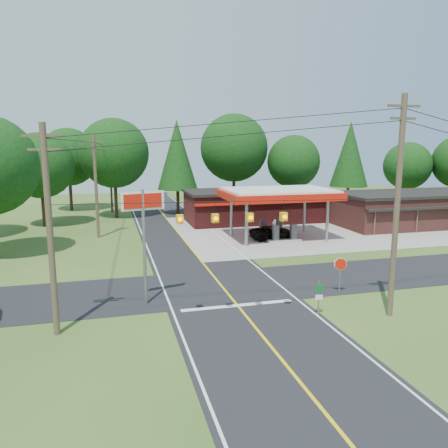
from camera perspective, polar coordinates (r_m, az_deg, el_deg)
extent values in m
plane|color=#33541D|center=(28.49, -0.30, -8.15)|extent=(120.00, 120.00, 0.00)
cube|color=black|center=(28.48, -0.30, -8.14)|extent=(8.00, 120.00, 0.02)
cube|color=black|center=(28.48, -0.30, -8.13)|extent=(70.00, 7.00, 0.02)
cube|color=yellow|center=(28.48, -0.30, -8.11)|extent=(0.15, 110.00, 0.00)
cylinder|color=gray|center=(39.13, 2.94, 0.06)|extent=(0.28, 0.28, 4.20)
cylinder|color=gray|center=(43.85, 0.96, 1.17)|extent=(0.28, 0.28, 4.20)
cylinder|color=gray|center=(42.23, 13.34, 0.55)|extent=(0.28, 0.28, 4.20)
cylinder|color=gray|center=(46.64, 10.47, 1.54)|extent=(0.28, 0.28, 4.20)
cube|color=red|center=(42.48, 7.10, 3.87)|extent=(10.60, 7.40, 0.70)
cube|color=white|center=(42.44, 7.11, 4.40)|extent=(10.00, 7.00, 0.25)
cube|color=#9E9B93|center=(41.52, 7.89, -2.20)|extent=(3.20, 0.90, 0.22)
cube|color=#3F3F44|center=(41.02, 6.76, -1.16)|extent=(0.55, 0.45, 1.50)
cube|color=#3F3F44|center=(41.70, 9.06, -1.03)|extent=(0.55, 0.45, 1.50)
cube|color=#9E9B93|center=(44.79, 6.13, -1.26)|extent=(3.20, 0.90, 0.22)
cube|color=#3F3F44|center=(44.32, 5.06, -0.28)|extent=(0.55, 0.45, 1.50)
cube|color=#3F3F44|center=(44.96, 7.22, -0.17)|extent=(0.55, 0.45, 1.50)
cube|color=#511717|center=(52.46, 4.00, 2.25)|extent=(16.00, 7.00, 3.50)
cube|color=black|center=(52.23, 4.03, 4.31)|extent=(16.40, 7.40, 0.30)
cube|color=red|center=(48.97, 5.37, 2.78)|extent=(16.00, 0.50, 0.25)
cube|color=black|center=(55.13, 24.49, 1.74)|extent=(20.00, 8.00, 3.50)
cube|color=black|center=(54.91, 24.64, 3.70)|extent=(20.40, 8.40, 0.30)
cylinder|color=#473828|center=(24.11, 21.64, 1.81)|extent=(0.30, 0.30, 11.50)
cube|color=#473828|center=(23.98, 22.46, 14.07)|extent=(1.80, 0.12, 0.12)
cube|color=#473828|center=(23.94, 22.37, 12.64)|extent=(1.40, 0.12, 0.12)
cylinder|color=#473828|center=(21.73, -21.78, -1.06)|extent=(0.30, 0.30, 10.00)
cube|color=#473828|center=(21.37, -22.57, 10.60)|extent=(1.80, 0.12, 0.12)
cube|color=#473828|center=(21.37, -22.45, 8.99)|extent=(1.40, 0.12, 0.12)
cylinder|color=#473828|center=(44.38, -16.38, 4.64)|extent=(0.30, 0.30, 10.00)
cube|color=#473828|center=(44.21, -16.67, 10.33)|extent=(1.80, 0.12, 0.12)
cube|color=#473828|center=(44.21, -16.63, 9.55)|extent=(1.40, 0.12, 0.12)
cylinder|color=#473828|center=(61.33, -14.58, 5.91)|extent=(0.30, 0.30, 9.50)
cube|color=#D19C0B|center=(21.02, -5.81, 0.65)|extent=(0.32, 0.32, 0.42)
cube|color=#D19C0B|center=(21.15, -1.17, 0.77)|extent=(0.32, 0.32, 0.42)
cube|color=#D19C0B|center=(21.42, 3.38, 0.87)|extent=(0.32, 0.32, 0.42)
cube|color=#D19C0B|center=(21.83, 7.79, 0.96)|extent=(0.32, 0.32, 0.42)
cylinder|color=#332316|center=(53.15, -22.49, 1.85)|extent=(0.44, 0.44, 3.96)
sphere|color=black|center=(52.73, -22.84, 7.06)|extent=(7.26, 7.26, 7.26)
cylinder|color=#332316|center=(56.58, -13.93, 3.15)|extent=(0.44, 0.44, 4.68)
sphere|color=black|center=(56.20, -14.18, 8.95)|extent=(8.58, 8.58, 8.58)
cylinder|color=#332316|center=(58.25, -6.04, 3.41)|extent=(0.44, 0.44, 4.32)
cone|color=black|center=(57.86, -6.15, 8.97)|extent=(5.28, 5.28, 9.00)
cylinder|color=#332316|center=(60.89, 1.28, 4.10)|extent=(0.44, 0.44, 5.04)
sphere|color=black|center=(60.55, 1.31, 9.90)|extent=(9.24, 9.24, 9.24)
cylinder|color=#332316|center=(61.79, 8.96, 3.56)|extent=(0.44, 0.44, 3.96)
sphere|color=black|center=(61.43, 9.09, 8.05)|extent=(7.26, 7.26, 7.26)
cylinder|color=#332316|center=(64.53, 15.86, 3.74)|extent=(0.44, 0.44, 4.32)
cone|color=black|center=(64.18, 16.10, 8.74)|extent=(5.28, 5.28, 9.00)
cylinder|color=#332316|center=(67.38, 22.59, 3.29)|extent=(0.44, 0.44, 3.60)
sphere|color=black|center=(67.06, 22.85, 7.02)|extent=(6.60, 6.60, 6.60)
cylinder|color=#332316|center=(64.76, -19.37, 3.57)|extent=(0.44, 0.44, 4.32)
sphere|color=black|center=(64.42, -19.65, 8.24)|extent=(7.92, 7.92, 7.92)
imported|color=black|center=(42.61, 6.51, -1.15)|extent=(4.66, 4.66, 1.29)
imported|color=white|center=(51.45, 6.81, 0.78)|extent=(4.70, 4.70, 1.26)
cylinder|color=gray|center=(24.90, -10.37, -3.13)|extent=(0.18, 0.18, 6.60)
cube|color=white|center=(24.43, -10.57, 3.00)|extent=(2.40, 0.66, 1.04)
cube|color=red|center=(24.38, -10.56, 2.99)|extent=(2.11, 0.57, 0.80)
cylinder|color=gray|center=(27.69, 14.90, -6.66)|extent=(0.07, 0.07, 2.20)
cylinder|color=gray|center=(24.14, 12.26, -9.39)|extent=(0.06, 0.06, 1.94)
cube|color=#0C591E|center=(23.94, 12.35, -8.24)|extent=(0.39, 0.12, 0.40)
cube|color=white|center=(24.09, 12.30, -9.34)|extent=(0.39, 0.12, 0.26)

